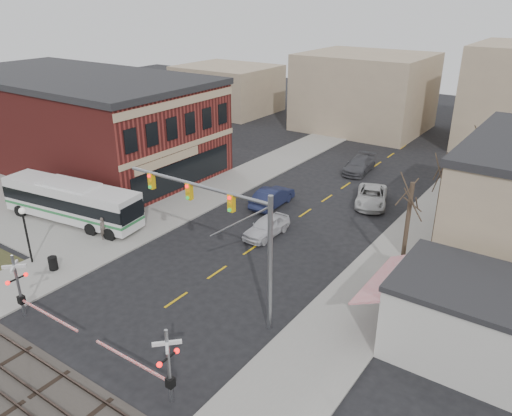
{
  "coord_description": "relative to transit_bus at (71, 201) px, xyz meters",
  "views": [
    {
      "loc": [
        18.76,
        -16.41,
        17.34
      ],
      "look_at": [
        0.53,
        9.85,
        3.5
      ],
      "focal_mm": 35.0,
      "sensor_mm": 36.0,
      "label": 1
    }
  ],
  "objects": [
    {
      "name": "pedestrian_near",
      "position": [
        4.71,
        -0.77,
        -0.84
      ],
      "size": [
        0.54,
        0.71,
        1.74
      ],
      "primitive_type": "imported",
      "rotation": [
        0.0,
        0.0,
        1.36
      ],
      "color": "#564C45",
      "rests_on": "sidewalk_west"
    },
    {
      "name": "street_lamp",
      "position": [
        3.41,
        -6.02,
        1.24
      ],
      "size": [
        0.44,
        0.44,
        4.1
      ],
      "color": "black",
      "rests_on": "sidewalk_west"
    },
    {
      "name": "car_d",
      "position": [
        14.11,
        24.86,
        -1.03
      ],
      "size": [
        2.72,
        5.66,
        1.59
      ],
      "primitive_type": "imported",
      "rotation": [
        0.0,
        0.0,
        0.09
      ],
      "color": "#434348",
      "rests_on": "ground"
    },
    {
      "name": "car_b",
      "position": [
        11.55,
        12.1,
        -0.98
      ],
      "size": [
        1.97,
        5.19,
        1.69
      ],
      "primitive_type": "imported",
      "rotation": [
        0.0,
        0.0,
        3.18
      ],
      "color": "#171D3B",
      "rests_on": "ground"
    },
    {
      "name": "rail_tracks",
      "position": [
        14.75,
        -13.64,
        -1.71
      ],
      "size": [
        160.0,
        3.91,
        0.14
      ],
      "color": "#2D231E",
      "rests_on": "ground"
    },
    {
      "name": "car_c",
      "position": [
        18.62,
        17.3,
        -1.06
      ],
      "size": [
        4.23,
        6.08,
        1.54
      ],
      "primitive_type": "imported",
      "rotation": [
        0.0,
        0.0,
        0.33
      ],
      "color": "#BBBBBB",
      "rests_on": "ground"
    },
    {
      "name": "rr_crossing_west",
      "position": [
        9.02,
        -9.86,
        0.14
      ],
      "size": [
        5.6,
        1.36,
        4.0
      ],
      "color": "gray",
      "rests_on": "ground"
    },
    {
      "name": "tree_east_c",
      "position": [
        25.75,
        20.36,
        1.89
      ],
      "size": [
        0.28,
        0.28,
        7.2
      ],
      "color": "#382B21",
      "rests_on": "sidewalk_east"
    },
    {
      "name": "tree_east_a",
      "position": [
        25.25,
        6.36,
        1.67
      ],
      "size": [
        0.28,
        0.28,
        6.75
      ],
      "color": "#382B21",
      "rests_on": "sidewalk_east"
    },
    {
      "name": "sidewalk_east",
      "position": [
        24.25,
        14.36,
        -1.77
      ],
      "size": [
        5.0,
        60.0,
        0.12
      ],
      "primitive_type": "cube",
      "color": "gray",
      "rests_on": "ground"
    },
    {
      "name": "tree_east_b",
      "position": [
        25.55,
        12.36,
        1.44
      ],
      "size": [
        0.28,
        0.28,
        6.3
      ],
      "color": "#382B21",
      "rests_on": "sidewalk_east"
    },
    {
      "name": "ground",
      "position": [
        14.75,
        -5.64,
        -1.83
      ],
      "size": [
        160.0,
        160.0,
        0.0
      ],
      "primitive_type": "plane",
      "color": "black",
      "rests_on": "ground"
    },
    {
      "name": "ballast_strip",
      "position": [
        14.75,
        -13.64,
        -1.8
      ],
      "size": [
        160.0,
        5.0,
        0.06
      ],
      "primitive_type": "cube",
      "color": "#332D28",
      "rests_on": "ground"
    },
    {
      "name": "brick_building",
      "position": [
        -12.23,
        10.36,
        2.98
      ],
      "size": [
        30.4,
        15.4,
        9.6
      ],
      "color": "maroon",
      "rests_on": "ground"
    },
    {
      "name": "awning_shop",
      "position": [
        30.72,
        1.36,
        0.33
      ],
      "size": [
        9.74,
        6.2,
        4.3
      ],
      "color": "beige",
      "rests_on": "ground"
    },
    {
      "name": "rr_crossing_east",
      "position": [
        19.85,
        -9.81,
        0.14
      ],
      "size": [
        5.6,
        1.36,
        4.0
      ],
      "color": "gray",
      "rests_on": "ground"
    },
    {
      "name": "transit_bus",
      "position": [
        0.0,
        0.0,
        0.0
      ],
      "size": [
        12.84,
        4.46,
        3.24
      ],
      "color": "silver",
      "rests_on": "ground"
    },
    {
      "name": "plaza_west",
      "position": [
        -7.25,
        -0.64,
        -1.77
      ],
      "size": [
        20.0,
        10.0,
        0.11
      ],
      "primitive_type": "cube",
      "color": "gray",
      "rests_on": "ground"
    },
    {
      "name": "traffic_signal_mast",
      "position": [
        18.13,
        -2.62,
        3.92
      ],
      "size": [
        10.18,
        0.3,
        8.0
      ],
      "color": "gray",
      "rests_on": "ground"
    },
    {
      "name": "car_a",
      "position": [
        14.4,
        6.9,
        -1.06
      ],
      "size": [
        1.94,
        4.58,
        1.55
      ],
      "primitive_type": "imported",
      "rotation": [
        0.0,
        0.0,
        -0.02
      ],
      "color": "silver",
      "rests_on": "ground"
    },
    {
      "name": "trash_bin",
      "position": [
        5.54,
        -5.77,
        -1.24
      ],
      "size": [
        0.6,
        0.6,
        0.93
      ],
      "primitive_type": "cylinder",
      "color": "black",
      "rests_on": "sidewalk_west"
    },
    {
      "name": "pedestrian_far",
      "position": [
        4.9,
        1.57,
        -0.93
      ],
      "size": [
        0.95,
        0.95,
        1.56
      ],
      "primitive_type": "imported",
      "rotation": [
        0.0,
        0.0,
        0.77
      ],
      "color": "#2E3152",
      "rests_on": "sidewalk_west"
    },
    {
      "name": "sidewalk_west",
      "position": [
        5.25,
        14.36,
        -1.77
      ],
      "size": [
        5.0,
        60.0,
        0.12
      ],
      "primitive_type": "cube",
      "color": "gray",
      "rests_on": "ground"
    }
  ]
}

